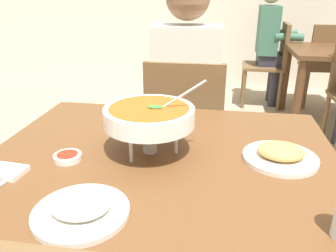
{
  "coord_description": "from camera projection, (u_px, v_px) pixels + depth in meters",
  "views": [
    {
      "loc": [
        0.18,
        -0.97,
        1.25
      ],
      "look_at": [
        0.0,
        0.15,
        0.77
      ],
      "focal_mm": 35.85,
      "sensor_mm": 36.0,
      "label": 1
    }
  ],
  "objects": [
    {
      "name": "curry_bowl",
      "position": [
        149.0,
        117.0,
        1.1
      ],
      "size": [
        0.33,
        0.3,
        0.26
      ],
      "color": "silver",
      "rests_on": "dining_table_main"
    },
    {
      "name": "dining_table_main",
      "position": [
        161.0,
        183.0,
        1.15
      ],
      "size": [
        1.18,
        0.99,
        0.72
      ],
      "color": "brown",
      "rests_on": "ground_plane"
    },
    {
      "name": "rice_plate",
      "position": [
        81.0,
        208.0,
        0.82
      ],
      "size": [
        0.24,
        0.24,
        0.06
      ],
      "color": "white",
      "rests_on": "dining_table_main"
    },
    {
      "name": "chair_bg_corner",
      "position": [
        326.0,
        62.0,
        3.58
      ],
      "size": [
        0.45,
        0.45,
        0.9
      ],
      "color": "brown",
      "rests_on": "ground_plane"
    },
    {
      "name": "diner_main",
      "position": [
        187.0,
        85.0,
        1.85
      ],
      "size": [
        0.4,
        0.45,
        1.31
      ],
      "color": "#2D2D38",
      "rests_on": "ground_plane"
    },
    {
      "name": "spoon_utensil",
      "position": [
        4.0,
        182.0,
        0.96
      ],
      "size": [
        0.04,
        0.17,
        0.01
      ],
      "primitive_type": "cube",
      "rotation": [
        0.0,
        0.0,
        -0.15
      ],
      "color": "silver",
      "rests_on": "dining_table_main"
    },
    {
      "name": "napkin_folded",
      "position": [
        5.0,
        171.0,
        1.01
      ],
      "size": [
        0.13,
        0.09,
        0.02
      ],
      "primitive_type": "cube",
      "rotation": [
        0.0,
        0.0,
        -0.1
      ],
      "color": "white",
      "rests_on": "dining_table_main"
    },
    {
      "name": "appetizer_plate",
      "position": [
        280.0,
        154.0,
        1.09
      ],
      "size": [
        0.24,
        0.24,
        0.06
      ],
      "color": "white",
      "rests_on": "dining_table_main"
    },
    {
      "name": "chair_diner_main",
      "position": [
        185.0,
        127.0,
        1.91
      ],
      "size": [
        0.44,
        0.44,
        0.9
      ],
      "color": "brown",
      "rests_on": "ground_plane"
    },
    {
      "name": "chair_bg_left",
      "position": [
        272.0,
        60.0,
        3.67
      ],
      "size": [
        0.46,
        0.46,
        0.9
      ],
      "color": "brown",
      "rests_on": "ground_plane"
    },
    {
      "name": "patron_bg_left",
      "position": [
        271.0,
        37.0,
        3.63
      ],
      "size": [
        0.45,
        0.4,
        1.31
      ],
      "color": "#2D2D38",
      "rests_on": "ground_plane"
    },
    {
      "name": "sauce_dish",
      "position": [
        68.0,
        157.0,
        1.09
      ],
      "size": [
        0.09,
        0.09,
        0.02
      ],
      "color": "white",
      "rests_on": "dining_table_main"
    }
  ]
}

